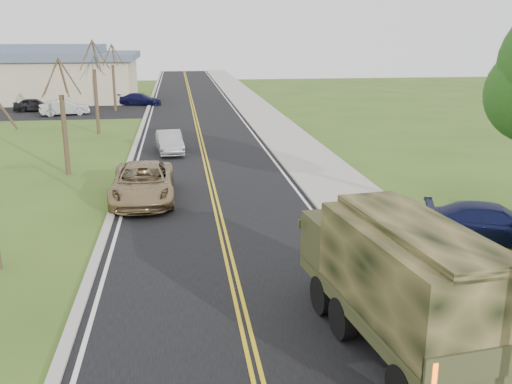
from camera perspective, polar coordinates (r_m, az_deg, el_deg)
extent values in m
cube|color=black|center=(47.42, -6.06, 7.26)|extent=(8.00, 120.00, 0.01)
cube|color=#9E998E|center=(47.72, -1.03, 7.47)|extent=(0.30, 120.00, 0.12)
cube|color=#9E998E|center=(47.96, 1.06, 7.49)|extent=(3.20, 120.00, 0.10)
cube|color=#9E998E|center=(47.47, -11.11, 7.12)|extent=(0.30, 120.00, 0.10)
cylinder|color=#38281C|center=(29.84, -18.55, 5.39)|extent=(0.24, 0.24, 3.96)
cylinder|color=#38281C|center=(29.54, -18.13, 10.93)|extent=(0.96, 0.32, 1.79)
cylinder|color=#38281C|center=(30.07, -18.76, 10.81)|extent=(0.12, 1.22, 1.65)
cylinder|color=#38281C|center=(29.75, -19.81, 10.81)|extent=(0.93, 0.41, 1.79)
cylinder|color=#38281C|center=(29.13, -19.91, 10.57)|extent=(0.75, 0.99, 1.67)
cylinder|color=#38281C|center=(29.07, -18.68, 10.82)|extent=(0.55, 0.85, 1.80)
cylinder|color=#38281C|center=(41.54, -15.66, 8.66)|extent=(0.24, 0.24, 4.44)
cylinder|color=#38281C|center=(41.37, -15.26, 13.12)|extent=(1.07, 0.35, 2.00)
cylinder|color=#38281C|center=(41.94, -15.81, 13.00)|extent=(0.13, 1.36, 1.84)
cylinder|color=#38281C|center=(41.55, -16.64, 13.03)|extent=(1.03, 0.46, 2.00)
cylinder|color=#38281C|center=(40.86, -16.66, 12.88)|extent=(0.83, 1.10, 1.87)
cylinder|color=#38281C|center=(40.83, -15.67, 13.07)|extent=(0.61, 0.95, 2.01)
cylinder|color=#38281C|center=(53.41, -13.99, 10.03)|extent=(0.24, 0.24, 4.08)
cylinder|color=#38281C|center=(53.30, -13.68, 13.22)|extent=(0.99, 0.33, 1.84)
cylinder|color=#38281C|center=(53.82, -14.10, 13.13)|extent=(0.13, 1.25, 1.69)
cylinder|color=#38281C|center=(53.44, -14.67, 13.16)|extent=(0.95, 0.42, 1.85)
cylinder|color=#38281C|center=(52.80, -14.67, 13.05)|extent=(0.77, 1.02, 1.72)
cylinder|color=#38281C|center=(52.79, -13.96, 13.18)|extent=(0.57, 0.88, 1.85)
cube|color=tan|center=(64.74, -21.17, 10.43)|extent=(20.00, 12.00, 4.20)
cube|color=#475466|center=(64.60, -21.38, 12.54)|extent=(21.00, 13.00, 0.70)
cube|color=#475466|center=(64.58, -21.44, 13.16)|extent=(14.00, 8.00, 0.90)
cube|color=black|center=(54.03, -17.04, 7.70)|extent=(18.00, 10.00, 0.02)
cylinder|color=black|center=(12.49, 22.54, -16.55)|extent=(0.44, 1.02, 0.99)
cylinder|color=black|center=(13.72, 8.65, -12.37)|extent=(0.44, 1.02, 0.99)
cylinder|color=black|center=(14.52, 15.61, -11.14)|extent=(0.44, 1.02, 0.99)
cylinder|color=black|center=(14.75, 6.67, -10.20)|extent=(0.44, 1.02, 0.99)
cylinder|color=black|center=(15.50, 13.25, -9.19)|extent=(0.44, 1.02, 0.99)
cube|color=#3A3C21|center=(13.47, 13.41, -11.04)|extent=(2.94, 6.51, 0.31)
cube|color=#3A3C21|center=(15.04, 9.47, -4.76)|extent=(2.36, 1.97, 1.26)
cube|color=black|center=(15.67, 8.29, -3.16)|extent=(1.97, 0.32, 0.63)
cube|color=#3A3C21|center=(12.79, 15.12, -11.57)|extent=(2.84, 5.01, 0.13)
cube|color=black|center=(12.39, 15.43, -7.68)|extent=(2.84, 5.01, 1.80)
cube|color=black|center=(12.06, 15.75, -3.56)|extent=(2.04, 4.90, 0.22)
cube|color=#3A3C21|center=(10.97, 21.60, -15.70)|extent=(2.24, 0.39, 0.58)
cube|color=#FF590C|center=(10.45, 17.43, -16.98)|extent=(0.09, 0.05, 0.40)
imported|color=#917851|center=(24.48, -11.25, 0.90)|extent=(2.61, 5.60, 1.55)
imported|color=#9F9FA3|center=(34.06, -8.64, 4.95)|extent=(1.78, 4.05, 1.29)
imported|color=#0F1337|center=(20.94, 22.55, -2.92)|extent=(4.85, 3.24, 1.30)
cube|color=#174023|center=(13.38, 23.24, -14.31)|extent=(0.73, 0.67, 0.80)
imported|color=black|center=(55.38, -21.29, 8.13)|extent=(3.70, 1.84, 1.21)
imported|color=#ABABB0|center=(51.88, -18.64, 7.99)|extent=(4.28, 2.58, 1.33)
imported|color=#0E0F35|center=(57.35, -11.49, 9.08)|extent=(4.32, 2.59, 1.17)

